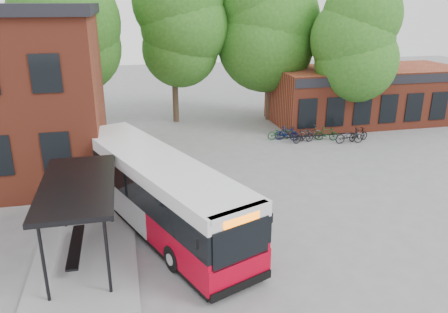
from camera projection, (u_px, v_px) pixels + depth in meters
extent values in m
plane|color=slate|center=(205.00, 230.00, 17.35)|extent=(100.00, 100.00, 0.00)
imported|color=#0C451B|center=(280.00, 133.00, 28.65)|extent=(1.72, 0.67, 0.89)
imported|color=#0A1749|center=(287.00, 133.00, 28.46)|extent=(1.60, 0.96, 0.93)
imported|color=black|center=(287.00, 133.00, 28.79)|extent=(1.58, 0.75, 0.80)
imported|color=black|center=(303.00, 136.00, 27.94)|extent=(1.66, 0.79, 0.96)
imported|color=#443D33|center=(309.00, 133.00, 28.51)|extent=(1.92, 0.96, 0.96)
imported|color=#0B3415|center=(327.00, 134.00, 28.44)|extent=(1.56, 0.87, 0.91)
imported|color=black|center=(349.00, 136.00, 27.83)|extent=(1.90, 0.78, 0.98)
imported|color=black|center=(359.00, 134.00, 28.33)|extent=(1.53, 0.70, 0.89)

